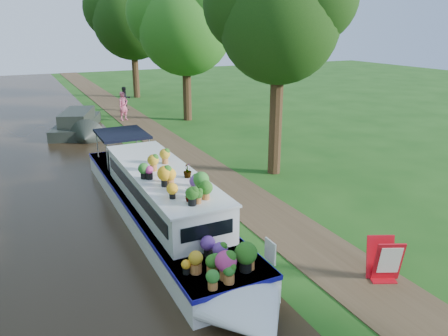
% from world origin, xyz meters
% --- Properties ---
extents(ground, '(100.00, 100.00, 0.00)m').
position_xyz_m(ground, '(0.00, 0.00, 0.00)').
color(ground, '#174411').
rests_on(ground, ground).
extents(canal_water, '(10.00, 100.00, 0.02)m').
position_xyz_m(canal_water, '(-6.00, 0.00, 0.01)').
color(canal_water, black).
rests_on(canal_water, ground).
extents(towpath, '(2.20, 100.00, 0.03)m').
position_xyz_m(towpath, '(1.20, 0.00, 0.01)').
color(towpath, '#41311E').
rests_on(towpath, ground).
extents(plant_boat, '(2.29, 13.52, 2.31)m').
position_xyz_m(plant_boat, '(-2.25, 0.02, 0.85)').
color(plant_boat, white).
rests_on(plant_boat, canal_water).
extents(tree_near_overhang, '(5.52, 5.28, 8.99)m').
position_xyz_m(tree_near_overhang, '(3.79, 3.06, 6.60)').
color(tree_near_overhang, '#301E10').
rests_on(tree_near_overhang, ground).
extents(tree_near_mid, '(6.90, 6.60, 9.40)m').
position_xyz_m(tree_near_mid, '(4.48, 15.08, 6.44)').
color(tree_near_mid, '#301E10').
rests_on(tree_near_mid, ground).
extents(tree_near_far, '(7.59, 7.26, 10.30)m').
position_xyz_m(tree_near_far, '(3.98, 26.09, 7.05)').
color(tree_near_far, '#301E10').
rests_on(tree_near_far, ground).
extents(second_boat, '(3.84, 7.15, 1.30)m').
position_xyz_m(second_boat, '(-2.75, 14.55, 0.53)').
color(second_boat, black).
rests_on(second_boat, canal_water).
extents(sandwich_board, '(0.77, 0.81, 1.11)m').
position_xyz_m(sandwich_board, '(1.73, -5.43, 0.53)').
color(sandwich_board, red).
rests_on(sandwich_board, towpath).
extents(pedestrian_pink, '(0.82, 0.68, 1.91)m').
position_xyz_m(pedestrian_pink, '(0.57, 16.70, 0.98)').
color(pedestrian_pink, '#E25DA3').
rests_on(pedestrian_pink, towpath).
extents(pedestrian_dark, '(0.96, 0.81, 1.76)m').
position_xyz_m(pedestrian_dark, '(1.52, 20.08, 0.91)').
color(pedestrian_dark, black).
rests_on(pedestrian_dark, towpath).
extents(verge_plant, '(0.51, 0.49, 0.45)m').
position_xyz_m(verge_plant, '(-0.57, 0.31, 0.23)').
color(verge_plant, '#1C5E23').
rests_on(verge_plant, ground).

